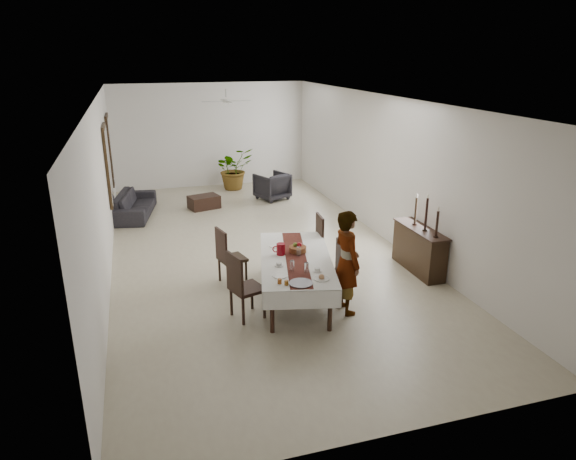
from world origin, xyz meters
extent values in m
cube|color=beige|center=(0.00, 0.00, 0.00)|extent=(6.00, 12.00, 0.00)
cube|color=white|center=(0.00, 0.00, 3.20)|extent=(6.00, 12.00, 0.02)
cube|color=white|center=(0.00, 6.00, 1.60)|extent=(6.00, 0.02, 3.20)
cube|color=white|center=(0.00, -6.00, 1.60)|extent=(6.00, 0.02, 3.20)
cube|color=white|center=(-3.00, 0.00, 1.60)|extent=(0.02, 12.00, 3.20)
cube|color=white|center=(3.00, 0.00, 1.60)|extent=(0.02, 12.00, 3.20)
cube|color=black|center=(0.12, -2.44, 0.73)|extent=(1.54, 2.57, 0.05)
cylinder|color=black|center=(-0.58, -3.45, 0.35)|extent=(0.08, 0.08, 0.70)
cylinder|color=black|center=(0.28, -3.65, 0.35)|extent=(0.08, 0.08, 0.70)
cylinder|color=black|center=(-0.04, -1.22, 0.35)|extent=(0.08, 0.08, 0.70)
cylinder|color=black|center=(0.82, -1.43, 0.35)|extent=(0.08, 0.08, 0.70)
cube|color=silver|center=(0.12, -2.44, 0.76)|extent=(1.76, 2.79, 0.01)
cube|color=white|center=(-0.45, -2.30, 0.61)|extent=(0.62, 2.52, 0.30)
cube|color=white|center=(0.69, -2.58, 0.61)|extent=(0.62, 2.52, 0.30)
cube|color=white|center=(-0.18, -3.69, 0.61)|extent=(1.15, 0.29, 0.30)
cube|color=silver|center=(0.42, -1.19, 0.61)|extent=(1.15, 0.29, 0.30)
cube|color=maroon|center=(0.12, -2.44, 0.77)|extent=(0.93, 2.52, 0.00)
cylinder|color=maroon|center=(-0.09, -2.23, 0.86)|extent=(0.18, 0.18, 0.20)
torus|color=#9D0B13|center=(-0.17, -2.21, 0.86)|extent=(0.12, 0.05, 0.12)
cylinder|color=white|center=(0.08, -3.10, 0.85)|extent=(0.07, 0.07, 0.17)
cylinder|color=white|center=(-0.11, -2.95, 0.85)|extent=(0.07, 0.07, 0.17)
cylinder|color=white|center=(0.18, -2.40, 0.85)|extent=(0.07, 0.07, 0.17)
cylinder|color=silver|center=(0.27, -3.10, 0.79)|extent=(0.09, 0.09, 0.06)
cylinder|color=white|center=(0.27, -3.10, 0.77)|extent=(0.15, 0.15, 0.01)
cylinder|color=silver|center=(-0.26, -2.71, 0.79)|extent=(0.09, 0.09, 0.06)
cylinder|color=silver|center=(-0.26, -2.71, 0.77)|extent=(0.15, 0.15, 0.01)
cylinder|color=silver|center=(0.23, -3.39, 0.77)|extent=(0.24, 0.24, 0.02)
sphere|color=tan|center=(0.23, -3.39, 0.80)|extent=(0.09, 0.09, 0.09)
cylinder|color=white|center=(-0.35, -3.10, 0.77)|extent=(0.24, 0.24, 0.02)
cylinder|color=white|center=(-0.06, -1.83, 0.77)|extent=(0.24, 0.24, 0.02)
cylinder|color=#424147|center=(-0.13, -3.46, 0.77)|extent=(0.36, 0.36, 0.02)
cylinder|color=brown|center=(-0.35, -3.44, 0.80)|extent=(0.06, 0.06, 0.08)
cylinder|color=brown|center=(-0.43, -3.36, 0.80)|extent=(0.06, 0.06, 0.08)
cylinder|color=brown|center=(0.23, -2.21, 0.81)|extent=(0.30, 0.30, 0.10)
sphere|color=maroon|center=(0.26, -2.20, 0.89)|extent=(0.09, 0.09, 0.09)
sphere|color=#597322|center=(0.19, -2.17, 0.89)|extent=(0.08, 0.08, 0.08)
cube|color=black|center=(0.62, -2.71, 0.48)|extent=(0.48, 0.48, 0.05)
cylinder|color=black|center=(0.80, -2.91, 0.22)|extent=(0.05, 0.05, 0.45)
cylinder|color=black|center=(0.82, -2.54, 0.22)|extent=(0.05, 0.05, 0.45)
cylinder|color=black|center=(0.43, -2.89, 0.22)|extent=(0.05, 0.05, 0.45)
cylinder|color=black|center=(0.45, -2.52, 0.22)|extent=(0.05, 0.05, 0.45)
cube|color=black|center=(0.83, -2.73, 0.79)|extent=(0.07, 0.46, 0.58)
cube|color=black|center=(0.71, -1.39, 0.50)|extent=(0.52, 0.52, 0.05)
cylinder|color=black|center=(0.89, -1.61, 0.24)|extent=(0.05, 0.05, 0.47)
cylinder|color=black|center=(0.92, -1.22, 0.24)|extent=(0.05, 0.05, 0.47)
cylinder|color=black|center=(0.50, -1.57, 0.24)|extent=(0.05, 0.05, 0.47)
cylinder|color=black|center=(0.53, -1.18, 0.24)|extent=(0.05, 0.05, 0.47)
cube|color=black|center=(0.93, -1.41, 0.82)|extent=(0.09, 0.48, 0.61)
cube|color=black|center=(-0.83, -2.85, 0.50)|extent=(0.60, 0.60, 0.05)
cylinder|color=black|center=(-1.07, -2.72, 0.23)|extent=(0.06, 0.06, 0.47)
cylinder|color=black|center=(-0.95, -3.10, 0.23)|extent=(0.06, 0.06, 0.47)
cylinder|color=black|center=(-0.70, -2.61, 0.23)|extent=(0.06, 0.06, 0.47)
cylinder|color=black|center=(-0.58, -2.98, 0.23)|extent=(0.06, 0.06, 0.47)
cube|color=black|center=(-1.03, -2.92, 0.82)|extent=(0.19, 0.47, 0.61)
cube|color=black|center=(-0.81, -1.48, 0.47)|extent=(0.55, 0.55, 0.05)
cylinder|color=black|center=(-1.03, -1.35, 0.22)|extent=(0.05, 0.05, 0.45)
cylinder|color=black|center=(-0.94, -1.71, 0.22)|extent=(0.05, 0.05, 0.45)
cylinder|color=black|center=(-0.67, -1.26, 0.22)|extent=(0.05, 0.05, 0.45)
cylinder|color=black|center=(-0.58, -1.62, 0.22)|extent=(0.05, 0.05, 0.45)
cube|color=black|center=(-1.01, -1.53, 0.78)|extent=(0.15, 0.45, 0.58)
imported|color=gray|center=(0.77, -3.12, 0.87)|extent=(0.47, 0.67, 1.74)
cube|color=black|center=(2.78, -1.99, 0.42)|extent=(0.38, 1.41, 0.85)
cube|color=black|center=(2.78, -1.99, 0.86)|extent=(0.41, 1.47, 0.03)
cylinder|color=black|center=(2.78, -2.51, 0.89)|extent=(0.09, 0.09, 0.03)
cylinder|color=black|center=(2.78, -2.51, 1.14)|extent=(0.05, 0.05, 0.47)
cylinder|color=white|center=(2.78, -2.51, 1.41)|extent=(0.03, 0.03, 0.08)
cylinder|color=black|center=(2.78, -2.13, 0.89)|extent=(0.09, 0.09, 0.03)
cylinder|color=black|center=(2.78, -2.13, 1.21)|extent=(0.05, 0.05, 0.61)
cylinder|color=white|center=(2.78, -2.13, 1.55)|extent=(0.03, 0.03, 0.08)
cylinder|color=black|center=(2.78, -1.76, 0.89)|extent=(0.09, 0.09, 0.03)
cylinder|color=black|center=(2.78, -1.76, 1.16)|extent=(0.05, 0.05, 0.52)
cylinder|color=silver|center=(2.78, -1.76, 1.46)|extent=(0.03, 0.03, 0.08)
imported|color=#262328|center=(-2.47, 3.33, 0.30)|extent=(1.20, 2.19, 0.61)
imported|color=#252327|center=(1.40, 3.85, 0.39)|extent=(1.09, 1.11, 0.77)
cube|color=black|center=(-0.64, 3.48, 0.18)|extent=(0.91, 0.72, 0.35)
imported|color=#335C25|center=(0.57, 5.35, 0.65)|extent=(1.41, 1.31, 1.29)
cube|color=black|center=(-2.96, 2.20, 1.60)|extent=(0.06, 1.05, 1.85)
cube|color=white|center=(-2.92, 2.20, 1.60)|extent=(0.01, 0.90, 1.70)
cube|color=black|center=(-2.96, 4.30, 1.60)|extent=(0.06, 1.05, 1.85)
cube|color=white|center=(-2.92, 4.30, 1.60)|extent=(0.01, 0.90, 1.70)
cylinder|color=beige|center=(0.00, 3.00, 3.10)|extent=(0.04, 0.04, 0.20)
cylinder|color=silver|center=(0.00, 3.00, 2.90)|extent=(0.16, 0.16, 0.08)
cube|color=white|center=(0.00, 3.35, 2.90)|extent=(0.10, 0.55, 0.01)
cube|color=silver|center=(0.00, 2.65, 2.90)|extent=(0.10, 0.55, 0.01)
cube|color=silver|center=(0.35, 3.00, 2.90)|extent=(0.55, 0.10, 0.01)
cube|color=silver|center=(-0.35, 3.00, 2.90)|extent=(0.55, 0.10, 0.01)
camera|label=1|loc=(-2.35, -10.15, 4.08)|focal=32.00mm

